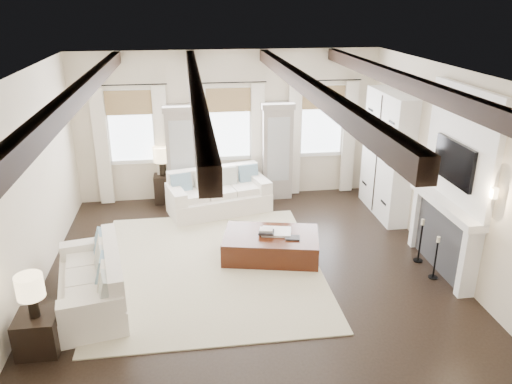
{
  "coord_description": "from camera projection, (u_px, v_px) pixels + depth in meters",
  "views": [
    {
      "loc": [
        -0.88,
        -6.75,
        4.21
      ],
      "look_at": [
        0.2,
        0.95,
        1.15
      ],
      "focal_mm": 35.0,
      "sensor_mm": 36.0,
      "label": 1
    }
  ],
  "objects": [
    {
      "name": "tray",
      "position": [
        276.0,
        232.0,
        8.56
      ],
      "size": [
        0.57,
        0.48,
        0.04
      ],
      "primitive_type": "cube",
      "rotation": [
        0.0,
        0.0,
        -0.22
      ],
      "color": "white",
      "rests_on": "ottoman"
    },
    {
      "name": "sofa_left",
      "position": [
        95.0,
        283.0,
        7.22
      ],
      "size": [
        1.22,
        2.07,
        0.83
      ],
      "color": "white",
      "rests_on": "ground"
    },
    {
      "name": "candlestick_near",
      "position": [
        435.0,
        261.0,
        7.89
      ],
      "size": [
        0.15,
        0.15,
        0.73
      ],
      "color": "black",
      "rests_on": "ground"
    },
    {
      "name": "ground",
      "position": [
        252.0,
        282.0,
        7.88
      ],
      "size": [
        7.5,
        7.5,
        0.0
      ],
      "primitive_type": "plane",
      "color": "black",
      "rests_on": "ground"
    },
    {
      "name": "ottoman",
      "position": [
        271.0,
        246.0,
        8.57
      ],
      "size": [
        1.78,
        1.33,
        0.42
      ],
      "primitive_type": "cube",
      "rotation": [
        0.0,
        0.0,
        -0.22
      ],
      "color": "black",
      "rests_on": "ground"
    },
    {
      "name": "book_upper",
      "position": [
        266.0,
        230.0,
        8.47
      ],
      "size": [
        0.25,
        0.21,
        0.03
      ],
      "primitive_type": "cube",
      "rotation": [
        0.0,
        0.0,
        -0.22
      ],
      "color": "beige",
      "rests_on": "book_lower"
    },
    {
      "name": "book_loose",
      "position": [
        293.0,
        238.0,
        8.35
      ],
      "size": [
        0.27,
        0.23,
        0.03
      ],
      "primitive_type": "cube",
      "rotation": [
        0.0,
        0.0,
        -0.22
      ],
      "color": "#262628",
      "rests_on": "ottoman"
    },
    {
      "name": "lamp_front",
      "position": [
        30.0,
        289.0,
        6.05
      ],
      "size": [
        0.33,
        0.33,
        0.57
      ],
      "color": "black",
      "rests_on": "side_table_front"
    },
    {
      "name": "room_shell",
      "position": [
        289.0,
        149.0,
        8.11
      ],
      "size": [
        6.54,
        7.54,
        3.22
      ],
      "color": "beige",
      "rests_on": "ground"
    },
    {
      "name": "sofa_back",
      "position": [
        218.0,
        195.0,
        10.39
      ],
      "size": [
        2.22,
        1.41,
        0.88
      ],
      "color": "white",
      "rests_on": "ground"
    },
    {
      "name": "side_table_front",
      "position": [
        39.0,
        333.0,
        6.29
      ],
      "size": [
        0.51,
        0.51,
        0.51
      ],
      "primitive_type": "cube",
      "color": "black",
      "rests_on": "ground"
    },
    {
      "name": "candlestick_far",
      "position": [
        420.0,
        244.0,
        8.39
      ],
      "size": [
        0.16,
        0.16,
        0.78
      ],
      "color": "black",
      "rests_on": "ground"
    },
    {
      "name": "side_table_back",
      "position": [
        164.0,
        188.0,
        10.85
      ],
      "size": [
        0.41,
        0.41,
        0.62
      ],
      "primitive_type": "cube",
      "color": "black",
      "rests_on": "ground"
    },
    {
      "name": "area_rug",
      "position": [
        210.0,
        266.0,
        8.31
      ],
      "size": [
        3.61,
        4.16,
        0.02
      ],
      "primitive_type": "cube",
      "color": "beige",
      "rests_on": "ground"
    },
    {
      "name": "lamp_back",
      "position": [
        162.0,
        156.0,
        10.58
      ],
      "size": [
        0.37,
        0.37,
        0.64
      ],
      "color": "black",
      "rests_on": "side_table_back"
    },
    {
      "name": "book_lower",
      "position": [
        266.0,
        232.0,
        8.45
      ],
      "size": [
        0.3,
        0.25,
        0.04
      ],
      "primitive_type": "cube",
      "rotation": [
        0.0,
        0.0,
        -0.22
      ],
      "color": "#262628",
      "rests_on": "tray"
    }
  ]
}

